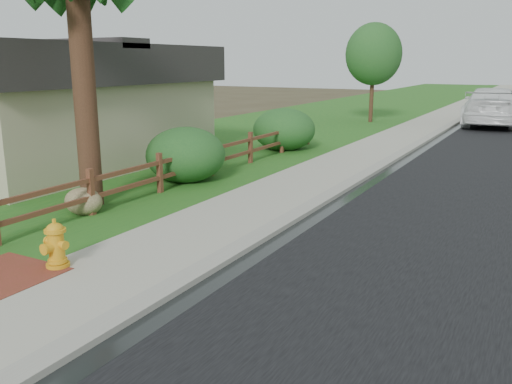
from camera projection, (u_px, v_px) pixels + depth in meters
The scene contains 14 objects.
ground at pixel (132, 296), 8.01m from camera, with size 120.00×120.00×0.00m, color #3D3421.
curb at pixel (476, 110), 37.64m from camera, with size 0.40×90.00×0.12m, color gray.
wet_gutter at pixel (482, 111), 37.48m from camera, with size 0.50×90.00×0.00m, color black.
sidewalk at pixel (457, 110), 38.25m from camera, with size 2.20×90.00×0.10m, color #A5A18F.
grass_strip at pixel (429, 109), 39.14m from camera, with size 1.60×90.00×0.06m, color #18551A.
lawn_near at pixel (360, 106), 41.57m from camera, with size 9.00×90.00×0.04m, color #18551A.
ranch_fence at pixel (187, 164), 15.00m from camera, with size 0.12×16.92×1.10m.
house at pixel (20, 100), 18.62m from camera, with size 10.60×9.60×4.05m.
fire_hydrant at pixel (56, 245), 8.80m from camera, with size 0.53×0.43×0.82m.
white_suv at pixel (491, 107), 28.89m from camera, with size 2.81×6.92×2.01m, color white.
boulder at pixel (84, 202), 12.18m from camera, with size 0.94×0.71×0.63m, color brown.
shrub_b at pixel (186, 155), 15.40m from camera, with size 2.26×2.26×1.58m, color #1A4A20.
shrub_d at pixel (284, 129), 20.88m from camera, with size 2.40×2.40×1.64m, color #1A4A20.
tree_near_left at pixel (374, 54), 29.74m from camera, with size 3.08×3.08×5.46m.
Camera 1 is at (5.17, -5.63, 3.39)m, focal length 38.00 mm.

